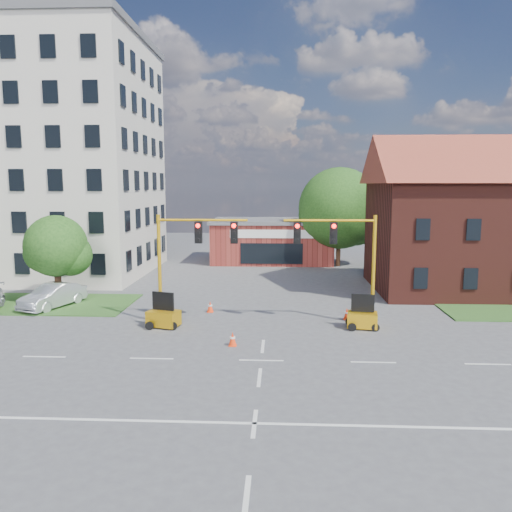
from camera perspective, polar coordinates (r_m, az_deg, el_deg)
name	(u,v)px	position (r m, az deg, el deg)	size (l,w,h in m)	color
ground	(261,360)	(22.93, 0.61, -11.85)	(120.00, 120.00, 0.00)	#4A494C
lane_markings	(258,387)	(20.13, 0.28, -14.74)	(60.00, 36.00, 0.01)	silver
office_block	(43,156)	(48.23, -23.19, 10.41)	(18.40, 15.40, 20.60)	beige
brick_shop	(272,240)	(51.84, 1.87, 1.82)	(12.40, 8.40, 4.30)	maroon
tree_large	(343,211)	(49.06, 9.95, 5.13)	(8.24, 7.85, 9.55)	#3B2215
tree_nw_front	(60,248)	(35.52, -21.52, 0.82)	(4.28, 4.08, 5.88)	#3B2215
signal_mast_west	(188,255)	(28.28, -7.76, 0.10)	(5.30, 0.60, 6.20)	gray
signal_mast_east	(344,256)	(28.03, 10.02, -0.03)	(5.30, 0.60, 6.20)	gray
trailer_west	(164,317)	(28.32, -10.52, -6.83)	(1.91, 1.53, 1.89)	gold
trailer_east	(362,318)	(28.22, 12.06, -6.97)	(1.75, 1.31, 1.82)	gold
cone_a	(233,339)	(24.80, -2.70, -9.47)	(0.40, 0.40, 0.70)	#F7350D
cone_b	(210,307)	(31.25, -5.26, -5.79)	(0.40, 0.40, 0.70)	#F7350D
cone_c	(354,322)	(28.31, 11.17, -7.38)	(0.40, 0.40, 0.70)	#F7350D
cone_d	(347,314)	(29.88, 10.33, -6.54)	(0.40, 0.40, 0.70)	#F7350D
pickup_white	(436,281)	(39.41, 19.85, -2.68)	(2.59, 5.61, 1.56)	white
sedan_silver_front	(53,296)	(34.68, -22.19, -4.25)	(1.63, 4.67, 1.54)	#B8BBC0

